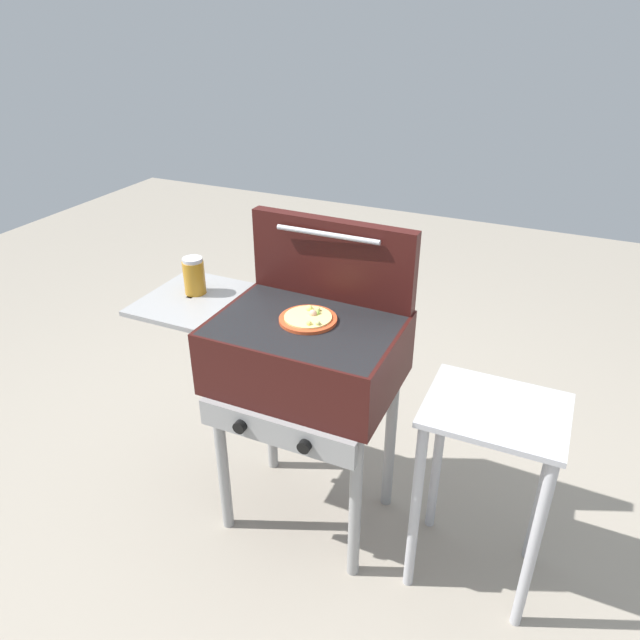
{
  "coord_description": "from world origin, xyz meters",
  "views": [
    {
      "loc": [
        0.77,
        -1.58,
        1.86
      ],
      "look_at": [
        0.05,
        0.0,
        0.92
      ],
      "focal_mm": 32.93,
      "sensor_mm": 36.0,
      "label": 1
    }
  ],
  "objects_px": {
    "grill": "(303,358)",
    "prep_table": "(488,459)",
    "pizza_cheese": "(310,318)",
    "sauce_jar": "(194,276)"
  },
  "relations": [
    {
      "from": "sauce_jar",
      "to": "prep_table",
      "type": "height_order",
      "value": "sauce_jar"
    },
    {
      "from": "pizza_cheese",
      "to": "prep_table",
      "type": "distance_m",
      "value": 0.76
    },
    {
      "from": "grill",
      "to": "prep_table",
      "type": "bearing_deg",
      "value": 0.37
    },
    {
      "from": "grill",
      "to": "sauce_jar",
      "type": "distance_m",
      "value": 0.51
    },
    {
      "from": "grill",
      "to": "pizza_cheese",
      "type": "height_order",
      "value": "pizza_cheese"
    },
    {
      "from": "grill",
      "to": "pizza_cheese",
      "type": "bearing_deg",
      "value": 42.24
    },
    {
      "from": "sauce_jar",
      "to": "grill",
      "type": "bearing_deg",
      "value": -5.01
    },
    {
      "from": "pizza_cheese",
      "to": "prep_table",
      "type": "height_order",
      "value": "pizza_cheese"
    },
    {
      "from": "grill",
      "to": "pizza_cheese",
      "type": "distance_m",
      "value": 0.16
    },
    {
      "from": "grill",
      "to": "prep_table",
      "type": "relative_size",
      "value": 1.29
    }
  ]
}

